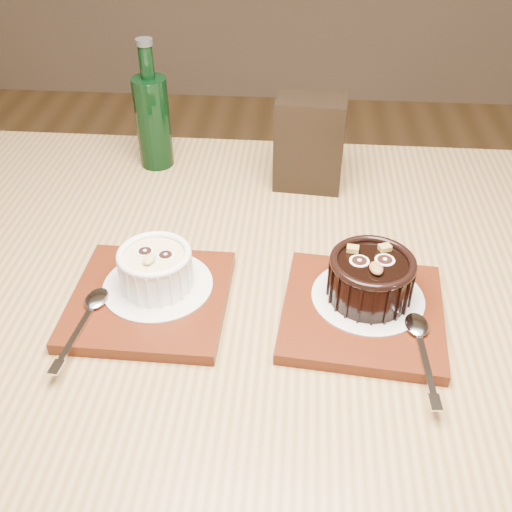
% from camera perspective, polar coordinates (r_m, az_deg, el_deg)
% --- Properties ---
extents(table, '(1.21, 0.81, 0.75)m').
position_cam_1_polar(table, '(0.79, -2.20, -8.32)').
color(table, olive).
rests_on(table, ground).
extents(tray_left, '(0.18, 0.18, 0.01)m').
position_cam_1_polar(tray_left, '(0.72, -10.08, -4.08)').
color(tray_left, '#541F0E').
rests_on(tray_left, table).
extents(doily_left, '(0.13, 0.13, 0.00)m').
position_cam_1_polar(doily_left, '(0.72, -9.32, -2.75)').
color(doily_left, silver).
rests_on(doily_left, tray_left).
extents(ramekin_white, '(0.09, 0.09, 0.05)m').
position_cam_1_polar(ramekin_white, '(0.70, -9.54, -1.05)').
color(ramekin_white, white).
rests_on(ramekin_white, doily_left).
extents(spoon_left, '(0.04, 0.14, 0.01)m').
position_cam_1_polar(spoon_left, '(0.69, -16.05, -5.81)').
color(spoon_left, silver).
rests_on(spoon_left, tray_left).
extents(tray_right, '(0.20, 0.20, 0.01)m').
position_cam_1_polar(tray_right, '(0.70, 10.08, -5.29)').
color(tray_right, '#541F0E').
rests_on(tray_right, table).
extents(doily_right, '(0.13, 0.13, 0.00)m').
position_cam_1_polar(doily_right, '(0.71, 10.59, -3.85)').
color(doily_right, silver).
rests_on(doily_right, tray_right).
extents(ramekin_dark, '(0.10, 0.10, 0.06)m').
position_cam_1_polar(ramekin_dark, '(0.69, 10.88, -1.92)').
color(ramekin_dark, black).
rests_on(ramekin_dark, doily_right).
extents(spoon_right, '(0.03, 0.13, 0.01)m').
position_cam_1_polar(spoon_right, '(0.66, 15.57, -8.43)').
color(spoon_right, silver).
rests_on(spoon_right, tray_right).
extents(condiment_stand, '(0.11, 0.07, 0.14)m').
position_cam_1_polar(condiment_stand, '(0.90, 5.12, 10.62)').
color(condiment_stand, black).
rests_on(condiment_stand, table).
extents(green_bottle, '(0.05, 0.05, 0.20)m').
position_cam_1_polar(green_bottle, '(0.97, -9.80, 12.74)').
color(green_bottle, black).
rests_on(green_bottle, table).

